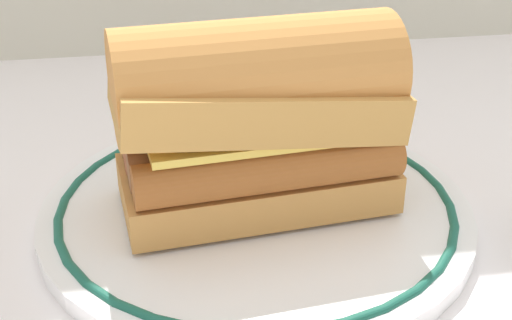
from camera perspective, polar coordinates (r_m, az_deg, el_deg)
name	(u,v)px	position (r m, az deg, el deg)	size (l,w,h in m)	color
ground_plane	(283,244)	(0.45, 2.25, -6.85)	(1.50, 1.50, 0.00)	white
plate	(256,208)	(0.48, 0.00, -3.98)	(0.29, 0.29, 0.01)	white
sausage_sandwich	(256,116)	(0.44, 0.00, 3.60)	(0.19, 0.12, 0.12)	#CA8B47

